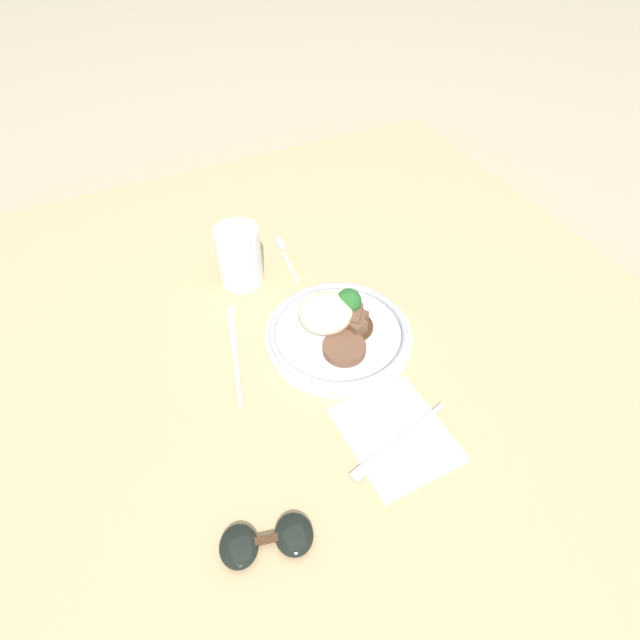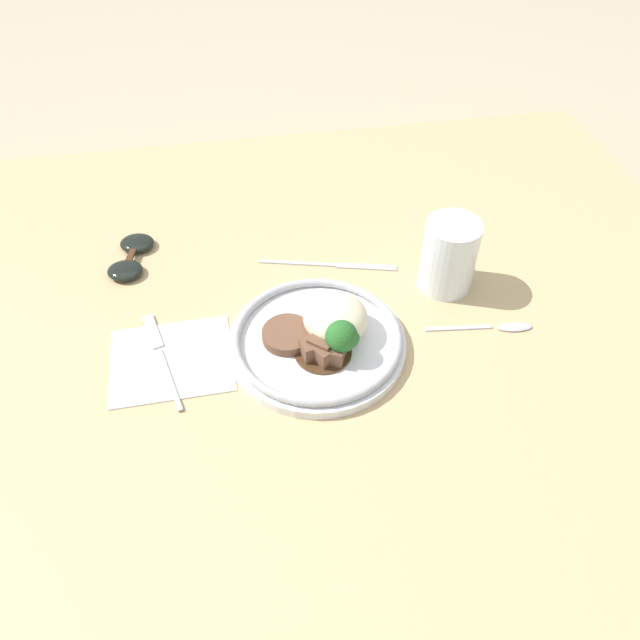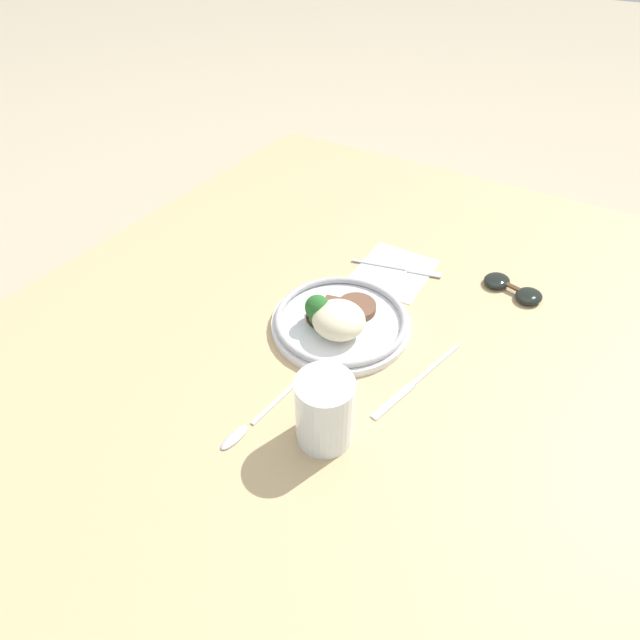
% 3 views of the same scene
% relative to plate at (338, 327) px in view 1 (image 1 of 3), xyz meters
% --- Properties ---
extents(ground_plane, '(8.00, 8.00, 0.00)m').
position_rel_plate_xyz_m(ground_plane, '(-0.03, 0.00, -0.07)').
color(ground_plane, tan).
extents(dining_table, '(1.36, 1.17, 0.05)m').
position_rel_plate_xyz_m(dining_table, '(-0.03, 0.00, -0.05)').
color(dining_table, tan).
rests_on(dining_table, ground).
extents(napkin, '(0.17, 0.14, 0.00)m').
position_rel_plate_xyz_m(napkin, '(-0.21, 0.01, -0.02)').
color(napkin, silver).
rests_on(napkin, dining_table).
extents(plate, '(0.25, 0.25, 0.07)m').
position_rel_plate_xyz_m(plate, '(0.00, 0.00, 0.00)').
color(plate, white).
rests_on(plate, dining_table).
extents(juice_glass, '(0.08, 0.08, 0.11)m').
position_rel_plate_xyz_m(juice_glass, '(0.21, 0.10, 0.03)').
color(juice_glass, '#F4AD19').
rests_on(juice_glass, dining_table).
extents(fork, '(0.06, 0.18, 0.00)m').
position_rel_plate_xyz_m(fork, '(-0.22, 0.03, -0.02)').
color(fork, '#B7B7BC').
rests_on(fork, napkin).
extents(knife, '(0.21, 0.06, 0.00)m').
position_rel_plate_xyz_m(knife, '(0.05, 0.17, -0.02)').
color(knife, '#B7B7BC').
rests_on(knife, dining_table).
extents(spoon, '(0.15, 0.03, 0.01)m').
position_rel_plate_xyz_m(spoon, '(0.26, -0.01, -0.02)').
color(spoon, '#B7B7BC').
rests_on(spoon, dining_table).
extents(sunglasses, '(0.08, 0.13, 0.02)m').
position_rel_plate_xyz_m(sunglasses, '(-0.27, 0.24, -0.01)').
color(sunglasses, black).
rests_on(sunglasses, dining_table).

